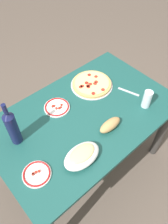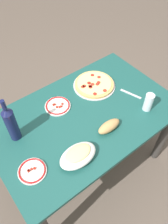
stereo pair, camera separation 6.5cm
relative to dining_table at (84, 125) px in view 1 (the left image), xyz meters
name	(u,v)px [view 1 (the left image)]	position (x,y,z in m)	size (l,w,h in m)	color
ground_plane	(84,163)	(0.00, 0.00, -0.61)	(8.00, 8.00, 0.00)	brown
dining_table	(84,125)	(0.00, 0.00, 0.00)	(1.31, 0.82, 0.73)	#194C47
pepperoni_pizza	(92,84)	(-0.24, -0.18, 0.14)	(0.33, 0.33, 0.03)	#B7B7BC
baked_pasta_dish	(82,155)	(0.24, 0.25, 0.17)	(0.24, 0.15, 0.08)	white
wine_bottle	(12,127)	(0.46, -0.13, 0.26)	(0.07, 0.07, 0.34)	#141942
water_glass	(147,99)	(-0.39, 0.23, 0.19)	(0.06, 0.06, 0.14)	silver
side_plate_near	(57,107)	(0.10, -0.18, 0.13)	(0.18, 0.18, 0.02)	white
side_plate_far	(37,174)	(0.49, 0.15, 0.13)	(0.17, 0.17, 0.02)	white
bread_loaf	(110,125)	(-0.05, 0.20, 0.16)	(0.17, 0.07, 0.07)	tan
fork_right	(129,92)	(-0.40, 0.06, 0.13)	(0.17, 0.02, 0.01)	#B7B7BC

